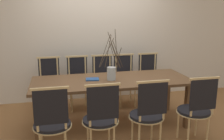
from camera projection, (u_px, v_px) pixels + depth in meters
ground_plane at (112, 124)px, 4.03m from camera, size 16.00×16.00×0.00m
wall_rear at (96, 21)px, 4.97m from camera, size 12.00×0.06×3.20m
dining_table at (112, 85)px, 3.88m from camera, size 2.44×0.96×0.75m
chair_near_leftend at (52, 121)px, 2.91m from camera, size 0.46×0.46×0.98m
chair_near_left at (101, 117)px, 3.04m from camera, size 0.46×0.46×0.98m
chair_near_center at (148, 112)px, 3.17m from camera, size 0.46×0.46×0.98m
chair_near_right at (196, 108)px, 3.32m from camera, size 0.46×0.46×0.98m
chair_far_leftend at (50, 83)px, 4.49m from camera, size 0.46×0.46×0.98m
chair_far_left at (78, 81)px, 4.60m from camera, size 0.46×0.46×0.98m
chair_far_center at (104, 80)px, 4.71m from camera, size 0.46×0.46×0.98m
chair_far_right at (125, 78)px, 4.80m from camera, size 0.46×0.46×0.98m
chair_far_rightend at (150, 77)px, 4.91m from camera, size 0.46×0.46×0.98m
vase_centerpiece at (111, 72)px, 3.80m from camera, size 0.37×0.37×0.78m
book_stack at (92, 79)px, 3.83m from camera, size 0.22×0.18×0.02m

